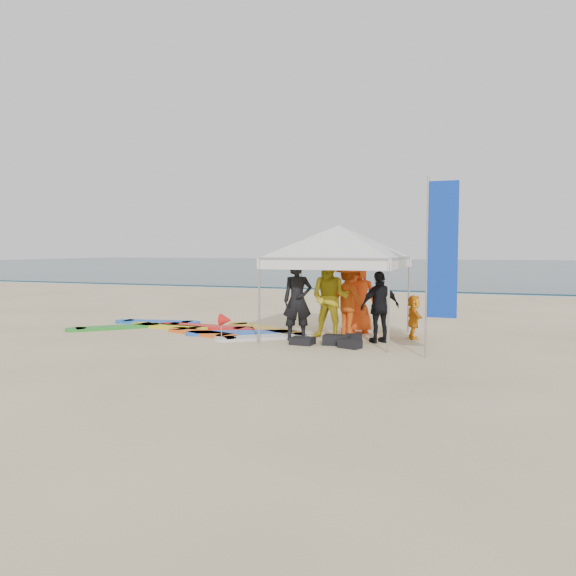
% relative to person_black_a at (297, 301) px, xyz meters
% --- Properties ---
extents(ground, '(120.00, 120.00, 0.00)m').
position_rel_person_black_a_xyz_m(ground, '(-1.38, -2.40, -0.93)').
color(ground, beige).
rests_on(ground, ground).
extents(ocean, '(160.00, 84.00, 0.08)m').
position_rel_person_black_a_xyz_m(ocean, '(-1.38, 57.60, -0.89)').
color(ocean, '#0C2633').
rests_on(ocean, ground).
extents(shoreline_foam, '(160.00, 1.20, 0.01)m').
position_rel_person_black_a_xyz_m(shoreline_foam, '(-1.38, 15.80, -0.93)').
color(shoreline_foam, silver).
rests_on(shoreline_foam, ground).
extents(person_black_a, '(0.81, 0.72, 1.86)m').
position_rel_person_black_a_xyz_m(person_black_a, '(0.00, 0.00, 0.00)').
color(person_black_a, black).
rests_on(person_black_a, ground).
extents(person_yellow, '(0.97, 0.77, 1.95)m').
position_rel_person_black_a_xyz_m(person_yellow, '(0.64, 0.48, 0.05)').
color(person_yellow, gold).
rests_on(person_yellow, ground).
extents(person_orange_a, '(1.36, 1.23, 1.83)m').
position_rel_person_black_a_xyz_m(person_orange_a, '(1.00, 0.96, -0.02)').
color(person_orange_a, '#CF4A12').
rests_on(person_orange_a, ground).
extents(person_black_b, '(0.99, 0.91, 1.63)m').
position_rel_person_black_a_xyz_m(person_black_b, '(1.87, 0.30, -0.11)').
color(person_black_b, black).
rests_on(person_black_b, ground).
extents(person_orange_b, '(1.04, 0.85, 1.84)m').
position_rel_person_black_a_xyz_m(person_orange_b, '(1.07, 1.63, -0.01)').
color(person_orange_b, '#FB4F16').
rests_on(person_orange_b, ground).
extents(person_seated, '(0.52, 1.01, 1.04)m').
position_rel_person_black_a_xyz_m(person_seated, '(2.52, 1.11, -0.41)').
color(person_seated, orange).
rests_on(person_seated, ground).
extents(canopy_tent, '(4.07, 4.07, 3.07)m').
position_rel_person_black_a_xyz_m(canopy_tent, '(0.83, 0.61, 1.75)').
color(canopy_tent, '#A5A5A8').
rests_on(canopy_tent, ground).
extents(feather_flag, '(0.59, 0.04, 3.52)m').
position_rel_person_black_a_xyz_m(feather_flag, '(3.32, -1.18, 1.14)').
color(feather_flag, '#A5A5A8').
rests_on(feather_flag, ground).
extents(marker_pennant, '(0.28, 0.28, 0.64)m').
position_rel_person_black_a_xyz_m(marker_pennant, '(-1.48, -0.75, -0.43)').
color(marker_pennant, '#A5A5A8').
rests_on(marker_pennant, ground).
extents(gear_pile, '(1.63, 1.08, 0.22)m').
position_rel_person_black_a_xyz_m(gear_pile, '(0.96, -0.38, -0.83)').
color(gear_pile, black).
rests_on(gear_pile, ground).
extents(surfboard_spread, '(6.24, 2.89, 0.07)m').
position_rel_person_black_a_xyz_m(surfboard_spread, '(-2.86, 0.61, -0.89)').
color(surfboard_spread, orange).
rests_on(surfboard_spread, ground).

